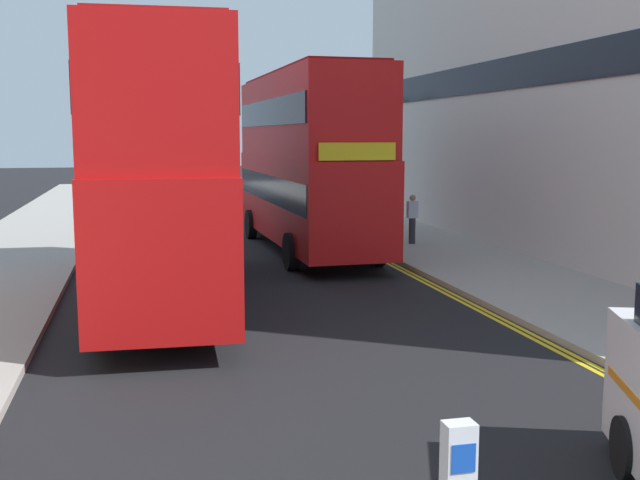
% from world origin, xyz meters
% --- Properties ---
extents(sidewalk_right, '(4.00, 80.00, 0.14)m').
position_xyz_m(sidewalk_right, '(6.50, 16.00, 0.07)').
color(sidewalk_right, '#9E9991').
rests_on(sidewalk_right, ground).
extents(kerb_line_outer, '(0.10, 56.00, 0.01)m').
position_xyz_m(kerb_line_outer, '(4.40, 14.00, 0.00)').
color(kerb_line_outer, yellow).
rests_on(kerb_line_outer, ground).
extents(kerb_line_inner, '(0.10, 56.00, 0.01)m').
position_xyz_m(kerb_line_inner, '(4.24, 14.00, 0.00)').
color(kerb_line_inner, yellow).
rests_on(kerb_line_inner, ground).
extents(double_decker_bus_away, '(3.08, 10.88, 5.64)m').
position_xyz_m(double_decker_bus_away, '(-2.18, 14.71, 3.03)').
color(double_decker_bus_away, '#B20F0F').
rests_on(double_decker_bus_away, ground).
extents(double_decker_bus_oncoming, '(2.98, 10.86, 5.64)m').
position_xyz_m(double_decker_bus_oncoming, '(2.49, 21.28, 3.03)').
color(double_decker_bus_oncoming, red).
rests_on(double_decker_bus_oncoming, ground).
extents(pedestrian_far, '(0.34, 0.22, 1.62)m').
position_xyz_m(pedestrian_far, '(6.02, 21.09, 0.99)').
color(pedestrian_far, '#2D2D38').
rests_on(pedestrian_far, sidewalk_right).
extents(street_tree_near, '(1.94, 1.94, 5.74)m').
position_xyz_m(street_tree_near, '(6.74, 32.17, 2.86)').
color(street_tree_near, '#6B6047').
rests_on(street_tree_near, sidewalk_right).
extents(street_tree_far, '(1.76, 1.76, 5.51)m').
position_xyz_m(street_tree_far, '(6.12, 38.46, 2.81)').
color(street_tree_far, '#6B6047').
rests_on(street_tree_far, sidewalk_right).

